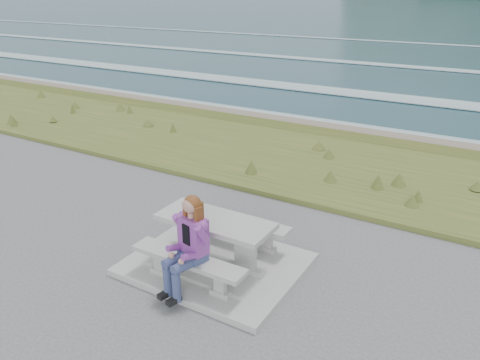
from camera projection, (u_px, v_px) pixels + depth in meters
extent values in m
cube|color=gray|center=(216.00, 264.00, 7.35)|extent=(2.60, 2.10, 0.10)
cube|color=gray|center=(188.00, 250.00, 7.57)|extent=(0.62, 0.12, 0.08)
cube|color=gray|center=(187.00, 234.00, 7.46)|extent=(0.34, 0.09, 0.51)
cube|color=gray|center=(186.00, 218.00, 7.35)|extent=(0.62, 0.12, 0.08)
cube|color=gray|center=(246.00, 269.00, 7.06)|extent=(0.62, 0.12, 0.08)
cube|color=gray|center=(246.00, 252.00, 6.95)|extent=(0.34, 0.09, 0.51)
cube|color=gray|center=(246.00, 235.00, 6.83)|extent=(0.62, 0.12, 0.08)
cube|color=gray|center=(215.00, 221.00, 7.06)|extent=(1.80, 0.75, 0.08)
cube|color=gray|center=(160.00, 271.00, 7.01)|extent=(0.30, 0.12, 0.08)
cube|color=gray|center=(159.00, 262.00, 6.96)|extent=(0.17, 0.09, 0.22)
cube|color=gray|center=(159.00, 254.00, 6.90)|extent=(0.30, 0.12, 0.08)
cube|color=gray|center=(220.00, 293.00, 6.50)|extent=(0.30, 0.12, 0.08)
cube|color=gray|center=(220.00, 284.00, 6.45)|extent=(0.17, 0.09, 0.22)
cube|color=gray|center=(220.00, 275.00, 6.39)|extent=(0.30, 0.12, 0.08)
cube|color=gray|center=(188.00, 259.00, 6.62)|extent=(1.80, 0.35, 0.07)
cube|color=gray|center=(212.00, 232.00, 8.13)|extent=(0.30, 0.12, 0.08)
cube|color=gray|center=(212.00, 224.00, 8.07)|extent=(0.17, 0.09, 0.22)
cube|color=gray|center=(212.00, 217.00, 8.01)|extent=(0.30, 0.12, 0.08)
cube|color=gray|center=(267.00, 249.00, 7.61)|extent=(0.30, 0.12, 0.08)
cube|color=gray|center=(267.00, 240.00, 7.56)|extent=(0.17, 0.09, 0.22)
cube|color=gray|center=(268.00, 232.00, 7.50)|extent=(0.30, 0.12, 0.08)
cube|color=gray|center=(239.00, 220.00, 7.73)|extent=(1.80, 0.35, 0.07)
cube|color=#3B511E|center=(330.00, 169.00, 11.34)|extent=(160.00, 4.50, 0.22)
cube|color=#716255|center=(366.00, 138.00, 13.64)|extent=(160.00, 0.80, 2.20)
cube|color=silver|center=(406.00, 141.00, 19.14)|extent=(220.00, 3.00, 0.06)
cube|color=silver|center=(439.00, 103.00, 25.49)|extent=(220.00, 2.00, 0.06)
cube|color=silver|center=(467.00, 71.00, 35.02)|extent=(220.00, 1.40, 0.06)
cube|color=navy|center=(182.00, 275.00, 6.48)|extent=(0.53, 0.77, 0.57)
cube|color=purple|center=(193.00, 235.00, 6.43)|extent=(0.45, 0.32, 0.53)
sphere|color=tan|center=(191.00, 205.00, 6.24)|extent=(0.22, 0.22, 0.22)
sphere|color=#5C2715|center=(192.00, 204.00, 6.25)|extent=(0.24, 0.24, 0.24)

